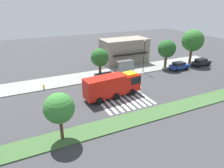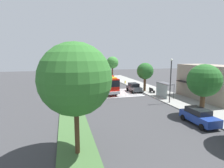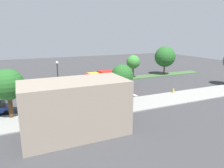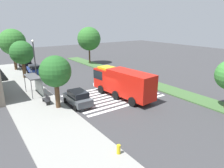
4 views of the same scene
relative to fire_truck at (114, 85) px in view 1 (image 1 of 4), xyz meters
The scene contains 17 objects.
ground_plane 2.20m from the fire_truck, 49.66° to the left, with size 120.00×120.00×0.00m, color #38383A.
sidewalk 10.09m from the fire_truck, 86.51° to the left, with size 60.00×5.72×0.14m, color gray.
median_strip 7.39m from the fire_truck, 85.14° to the right, with size 60.00×3.00×0.14m, color #3D6033.
crosswalk 2.28m from the fire_truck, 39.64° to the left, with size 7.65×11.37×0.01m.
fire_truck is the anchor object (origin of this frame).
parked_car_west 5.96m from the fire_truck, 84.51° to the left, with size 4.21×2.09×1.76m.
parked_car_mid 19.52m from the fire_truck, 17.40° to the left, with size 4.33×2.04×1.69m.
parked_car_east 25.87m from the fire_truck, 13.03° to the left, with size 4.65×2.09×1.67m.
bus_stop_shelter 11.09m from the fire_truck, 51.70° to the left, with size 3.50×1.40×2.46m.
bench_near_shelter 9.25m from the fire_truck, 71.67° to the left, with size 1.60×0.50×0.90m.
street_lamp 13.13m from the fire_truck, 36.03° to the left, with size 0.36×0.36×6.70m.
storefront_building 18.53m from the fire_truck, 56.49° to the left, with size 10.77×6.19×5.77m.
sidewalk_tree_west 8.38m from the fire_truck, 83.05° to the left, with size 3.36×3.36×5.77m.
sidewalk_tree_center 18.57m from the fire_truck, 25.83° to the left, with size 3.87×3.87×6.16m.
sidewalk_tree_east 25.40m from the fire_truck, 18.61° to the left, with size 4.93×4.93×7.87m.
median_tree_west 12.16m from the fire_truck, 143.77° to the right, with size 3.23×3.23×5.33m.
fire_hydrant 12.28m from the fire_truck, 141.84° to the left, with size 0.28×0.28×0.70m, color gold.
Camera 1 is at (-13.18, -26.56, 14.16)m, focal length 32.43 mm.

